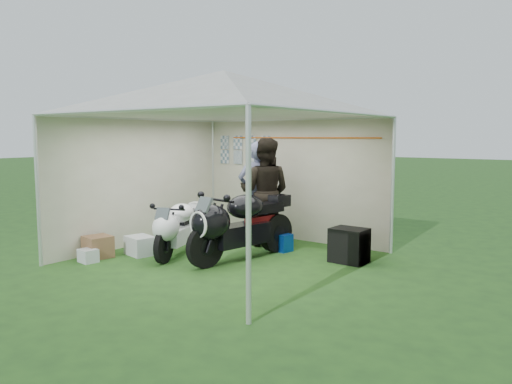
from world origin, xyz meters
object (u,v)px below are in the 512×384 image
canopy_tent (225,98)px  person_dark_jacket (265,192)px  person_blue_jacket (256,193)px  crate_2 (88,256)px  equipment_box (349,245)px  crate_1 (98,247)px  motorcycle_white (178,226)px  crate_0 (140,246)px  paddock_stand (280,242)px  motorcycle_black (237,223)px

canopy_tent → person_dark_jacket: canopy_tent is taller
person_blue_jacket → crate_2: size_ratio=6.62×
canopy_tent → equipment_box: canopy_tent is taller
crate_2 → crate_1: bearing=115.4°
crate_1 → motorcycle_white: bearing=42.2°
person_dark_jacket → crate_2: person_dark_jacket is taller
motorcycle_white → crate_2: 1.48m
motorcycle_white → person_blue_jacket: size_ratio=0.91×
motorcycle_white → person_blue_jacket: (0.51, 1.50, 0.45)m
crate_0 → crate_1: 0.68m
motorcycle_white → canopy_tent: bearing=1.1°
paddock_stand → crate_2: bearing=-128.9°
equipment_box → crate_0: 3.45m
paddock_stand → person_dark_jacket: person_dark_jacket is taller
motorcycle_white → equipment_box: (2.48, 1.29, -0.22)m
crate_0 → motorcycle_white: bearing=31.4°
paddock_stand → crate_1: bearing=-134.3°
motorcycle_white → motorcycle_black: (1.00, 0.32, 0.11)m
paddock_stand → crate_1: 3.05m
motorcycle_white → person_blue_jacket: 1.64m
motorcycle_white → crate_0: (-0.55, -0.34, -0.33)m
motorcycle_black → person_blue_jacket: person_blue_jacket is taller
canopy_tent → crate_0: 2.84m
canopy_tent → motorcycle_black: canopy_tent is taller
motorcycle_white → paddock_stand: (1.16, 1.31, -0.34)m
canopy_tent → motorcycle_white: canopy_tent is taller
motorcycle_white → motorcycle_black: motorcycle_black is taller
motorcycle_black → paddock_stand: (0.16, 0.99, -0.45)m
crate_0 → person_dark_jacket: bearing=56.2°
motorcycle_white → equipment_box: bearing=7.1°
canopy_tent → person_dark_jacket: 2.01m
canopy_tent → person_blue_jacket: size_ratio=3.00×
person_blue_jacket → motorcycle_white: bearing=13.7°
crate_1 → crate_2: 0.32m
motorcycle_white → crate_1: motorcycle_white is taller
canopy_tent → paddock_stand: (0.38, 1.00, -2.42)m
paddock_stand → crate_0: 2.38m
paddock_stand → equipment_box: equipment_box is taller
equipment_box → crate_2: 4.12m
canopy_tent → motorcycle_white: 2.25m
person_dark_jacket → crate_2: 3.20m
canopy_tent → paddock_stand: canopy_tent is taller
person_blue_jacket → crate_0: 2.26m
canopy_tent → motorcycle_white: (-0.78, -0.31, -2.08)m
crate_0 → crate_1: size_ratio=1.18×
motorcycle_black → person_dark_jacket: size_ratio=1.12×
person_blue_jacket → person_dark_jacket: bearing=128.5°
equipment_box → crate_2: bearing=-143.6°
motorcycle_black → crate_0: bearing=-147.7°
crate_2 → motorcycle_white: bearing=54.3°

